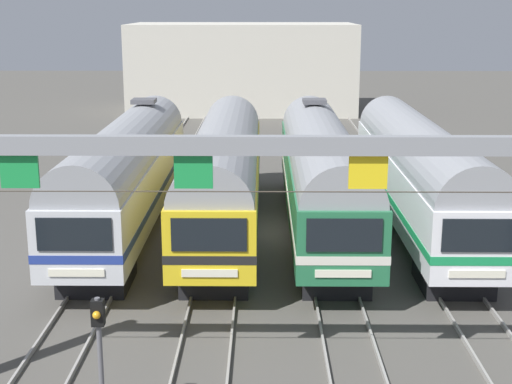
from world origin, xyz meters
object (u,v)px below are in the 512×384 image
Objects in this scene: catenary_gantry at (280,193)px; yard_signal_mast at (99,338)px; commuter_train_white at (419,171)px; commuter_train_yellow at (224,170)px; commuter_train_silver at (127,170)px; commuter_train_green at (322,171)px.

yard_signal_mast is (-4.05, -1.61, -2.92)m from catenary_gantry.
commuter_train_white is 18.20m from yard_signal_mast.
catenary_gantry reaches higher than commuter_train_yellow.
catenary_gantry is (6.08, -13.50, 2.42)m from commuter_train_silver.
commuter_train_green is 5.76× the size of yard_signal_mast.
commuter_train_green is (8.11, 0.00, 0.00)m from commuter_train_silver.
catenary_gantry is (-6.08, -13.49, 2.42)m from commuter_train_white.
commuter_train_silver and commuter_train_green have the same top height.
commuter_train_silver is 1.00× the size of commuter_train_white.
commuter_train_white is at bearing 65.75° from catenary_gantry.
commuter_train_silver is 1.00× the size of commuter_train_yellow.
commuter_train_silver is at bearing 179.98° from commuter_train_white.
catenary_gantry is at bearing -81.46° from commuter_train_yellow.
commuter_train_green is at bearing 0.00° from commuter_train_silver.
commuter_train_yellow is 8.11m from commuter_train_white.
commuter_train_yellow is at bearing 180.00° from commuter_train_white.
commuter_train_yellow is at bearing -0.06° from commuter_train_silver.
commuter_train_white is 15.00m from catenary_gantry.
catenary_gantry is at bearing -65.75° from commuter_train_silver.
commuter_train_green reaches higher than commuter_train_yellow.
commuter_train_silver is at bearing 114.25° from catenary_gantry.
catenary_gantry is at bearing -98.54° from commuter_train_green.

